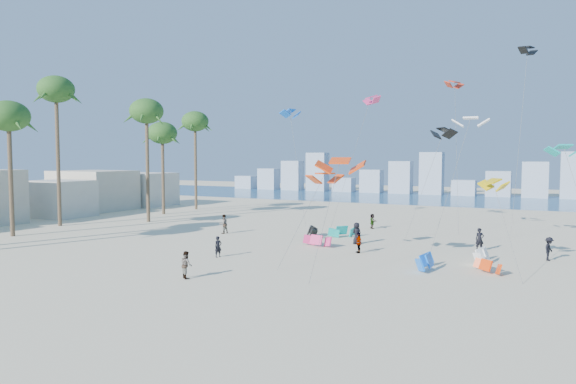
% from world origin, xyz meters
% --- Properties ---
extents(ground, '(220.00, 220.00, 0.00)m').
position_xyz_m(ground, '(0.00, 0.00, 0.00)').
color(ground, beige).
rests_on(ground, ground).
extents(ocean, '(220.00, 220.00, 0.00)m').
position_xyz_m(ocean, '(0.00, 72.00, 0.01)').
color(ocean, navy).
rests_on(ocean, ground).
extents(kitesurfer_near, '(0.58, 0.67, 1.55)m').
position_xyz_m(kitesurfer_near, '(0.58, 9.41, 0.77)').
color(kitesurfer_near, black).
rests_on(kitesurfer_near, ground).
extents(kitesurfer_mid, '(1.02, 0.98, 1.67)m').
position_xyz_m(kitesurfer_mid, '(2.66, 3.07, 0.83)').
color(kitesurfer_mid, gray).
rests_on(kitesurfer_mid, ground).
extents(kitesurfers_far, '(28.99, 14.65, 1.85)m').
position_xyz_m(kitesurfers_far, '(8.71, 20.94, 0.86)').
color(kitesurfers_far, black).
rests_on(kitesurfers_far, ground).
extents(grounded_kites, '(18.39, 13.71, 0.96)m').
position_xyz_m(grounded_kites, '(10.71, 17.09, 0.46)').
color(grounded_kites, '#E13276').
rests_on(grounded_kites, ground).
extents(flying_kites, '(30.29, 29.86, 18.38)m').
position_xyz_m(flying_kites, '(11.45, 22.42, 10.32)').
color(flying_kites, '#F13D0C').
rests_on(flying_kites, ground).
extents(palm_row, '(9.87, 44.80, 15.99)m').
position_xyz_m(palm_row, '(-21.53, 16.15, 11.81)').
color(palm_row, brown).
rests_on(palm_row, ground).
extents(beachfront_buildings, '(11.50, 43.00, 6.00)m').
position_xyz_m(beachfront_buildings, '(-33.69, 20.82, 2.67)').
color(beachfront_buildings, beige).
rests_on(beachfront_buildings, ground).
extents(distant_skyline, '(85.00, 3.00, 8.40)m').
position_xyz_m(distant_skyline, '(-1.19, 82.00, 3.09)').
color(distant_skyline, '#9EADBF').
rests_on(distant_skyline, ground).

